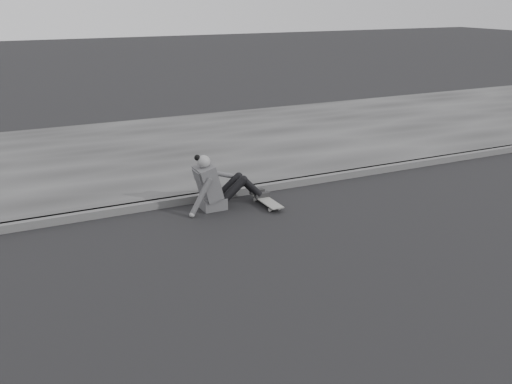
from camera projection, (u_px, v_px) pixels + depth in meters
ground at (435, 231)px, 7.92m from camera, size 80.00×80.00×0.00m
curb at (333, 176)px, 10.10m from camera, size 24.00×0.16×0.12m
sidewalk at (258, 140)px, 12.66m from camera, size 24.00×6.00×0.12m
skateboard at (267, 201)px, 8.86m from camera, size 0.20×0.78×0.09m
seated_woman at (216, 186)px, 8.67m from camera, size 1.38×0.46×0.88m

